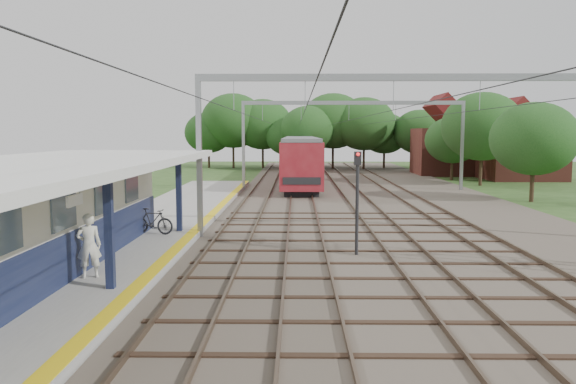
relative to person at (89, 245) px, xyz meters
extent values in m
cube|color=#473D33|center=(10.88, 22.90, -1.25)|extent=(18.00, 90.00, 0.10)
cube|color=gray|center=(-0.62, 6.90, -1.13)|extent=(5.00, 52.00, 0.35)
cube|color=yellow|center=(1.63, 6.90, -0.95)|extent=(0.45, 52.00, 0.01)
cube|color=beige|center=(-2.02, -0.10, 0.75)|extent=(3.20, 18.00, 3.40)
cube|color=#111836|center=(-0.40, -0.10, -0.25)|extent=(0.06, 18.00, 1.40)
cube|color=slate|center=(-0.39, -0.10, 1.25)|extent=(0.05, 16.00, 1.30)
cube|color=#111836|center=(0.98, -1.10, 0.65)|extent=(0.22, 0.22, 3.20)
cube|color=#111836|center=(0.98, 7.90, 0.65)|extent=(0.22, 0.22, 3.20)
cube|color=silver|center=(-0.92, -1.10, 2.37)|extent=(6.40, 20.00, 0.24)
cube|color=white|center=(0.88, -3.10, 1.70)|extent=(0.06, 0.85, 0.26)
cube|color=brown|center=(2.66, 22.90, -1.13)|extent=(0.07, 88.00, 0.15)
cube|color=brown|center=(4.10, 22.90, -1.13)|extent=(0.07, 88.00, 0.15)
cube|color=brown|center=(5.66, 22.90, -1.13)|extent=(0.07, 88.00, 0.15)
cube|color=brown|center=(7.10, 22.90, -1.13)|extent=(0.07, 88.00, 0.15)
cube|color=brown|center=(9.36, 22.90, -1.13)|extent=(0.07, 88.00, 0.15)
cube|color=brown|center=(10.80, 22.90, -1.13)|extent=(0.07, 88.00, 0.15)
cube|color=brown|center=(12.96, 22.90, -1.13)|extent=(0.07, 88.00, 0.15)
cube|color=brown|center=(14.40, 22.90, -1.13)|extent=(0.07, 88.00, 0.15)
cube|color=gray|center=(1.88, 7.90, 2.20)|extent=(0.22, 0.22, 7.00)
cube|color=gray|center=(10.38, 7.90, 5.55)|extent=(17.00, 0.20, 0.30)
cube|color=gray|center=(1.88, 27.90, 2.20)|extent=(0.22, 0.22, 7.00)
cube|color=gray|center=(18.88, 27.90, 2.20)|extent=(0.22, 0.22, 7.00)
cube|color=gray|center=(10.38, 27.90, 5.55)|extent=(17.00, 0.20, 0.30)
cylinder|color=black|center=(3.38, 22.90, 4.20)|extent=(0.02, 88.00, 0.02)
cylinder|color=black|center=(6.38, 22.90, 4.20)|extent=(0.02, 88.00, 0.02)
cylinder|color=black|center=(10.08, 22.90, 4.20)|extent=(0.02, 88.00, 0.02)
cylinder|color=black|center=(13.68, 22.90, 4.20)|extent=(0.02, 88.00, 0.02)
cylinder|color=#382619|center=(-3.12, 53.90, 0.14)|extent=(0.28, 0.28, 2.88)
ellipsoid|color=#1A4318|center=(-3.12, 53.90, 3.66)|extent=(6.72, 6.72, 5.76)
cylinder|color=#382619|center=(2.88, 55.90, -0.04)|extent=(0.28, 0.28, 2.52)
ellipsoid|color=#1A4318|center=(2.88, 55.90, 3.04)|extent=(5.88, 5.88, 5.04)
cylinder|color=#382619|center=(8.88, 52.90, 0.32)|extent=(0.28, 0.28, 3.24)
ellipsoid|color=#1A4318|center=(8.88, 52.90, 4.28)|extent=(7.56, 7.56, 6.48)
cylinder|color=#382619|center=(14.88, 54.90, 0.05)|extent=(0.28, 0.28, 2.70)
ellipsoid|color=#1A4318|center=(14.88, 54.90, 3.35)|extent=(6.30, 6.30, 5.40)
cylinder|color=#382619|center=(21.38, 30.90, -0.04)|extent=(0.28, 0.28, 2.52)
ellipsoid|color=#1A4318|center=(21.38, 30.90, 3.04)|extent=(5.88, 5.88, 5.04)
cylinder|color=#382619|center=(21.88, 46.90, 0.14)|extent=(0.28, 0.28, 2.88)
ellipsoid|color=#1A4318|center=(21.88, 46.90, 3.66)|extent=(6.72, 6.72, 5.76)
cube|color=brown|center=(27.88, 38.90, 0.95)|extent=(7.00, 6.00, 4.50)
cube|color=maroon|center=(27.88, 38.90, 4.10)|extent=(4.99, 6.12, 4.99)
cube|color=brown|center=(22.88, 44.90, 1.20)|extent=(8.00, 6.00, 5.00)
cube|color=maroon|center=(22.88, 44.90, 4.60)|extent=(5.52, 6.12, 5.52)
imported|color=silver|center=(0.00, 0.00, 0.00)|extent=(0.81, 0.67, 1.91)
imported|color=black|center=(0.04, 7.03, -0.41)|extent=(1.87, 0.86, 1.09)
cube|color=black|center=(6.38, 31.39, -0.98)|extent=(2.44, 17.41, 0.44)
cube|color=maroon|center=(6.38, 31.39, 0.91)|extent=(3.05, 18.92, 3.33)
cube|color=black|center=(6.38, 31.39, 1.27)|extent=(3.09, 17.41, 0.95)
cube|color=slate|center=(6.38, 31.39, 2.70)|extent=(2.80, 18.92, 0.28)
cube|color=black|center=(6.38, 50.91, -0.98)|extent=(2.44, 17.41, 0.44)
cube|color=maroon|center=(6.38, 50.91, 0.91)|extent=(3.05, 18.92, 3.33)
cube|color=black|center=(6.38, 50.91, 1.27)|extent=(3.09, 17.41, 0.95)
cube|color=slate|center=(6.38, 50.91, 2.70)|extent=(2.80, 18.92, 0.28)
cylinder|color=black|center=(8.23, 4.34, 0.46)|extent=(0.13, 0.13, 3.54)
cube|color=black|center=(8.23, 4.34, 2.33)|extent=(0.28, 0.19, 0.49)
sphere|color=red|center=(8.23, 4.24, 2.48)|extent=(0.12, 0.12, 0.12)
camera|label=1|loc=(6.02, -15.91, 3.26)|focal=35.00mm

